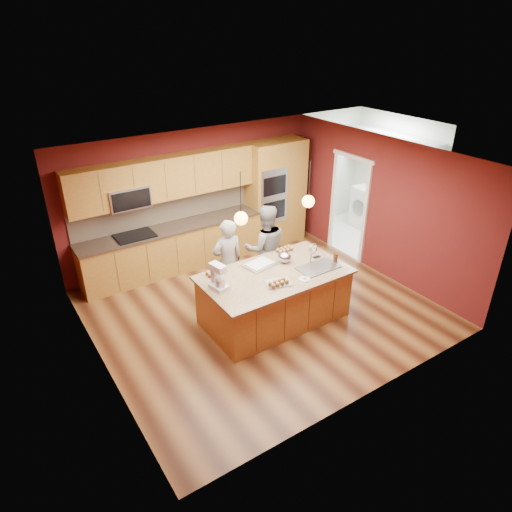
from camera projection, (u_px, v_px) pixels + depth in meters
floor at (261, 309)px, 8.06m from camera, size 5.50×5.50×0.00m
ceiling at (262, 159)px, 6.81m from camera, size 5.50×5.50×0.00m
wall_back at (193, 196)px, 9.29m from camera, size 5.50×0.00×5.50m
wall_front at (376, 314)px, 5.59m from camera, size 5.50×0.00×5.50m
wall_left at (92, 289)px, 6.10m from camera, size 0.00×5.00×5.00m
wall_right at (380, 207)px, 8.78m from camera, size 0.00×5.00×5.00m
cabinet_run at (169, 224)px, 8.94m from camera, size 3.74×0.64×2.30m
oven_column at (275, 193)px, 10.05m from camera, size 1.30×0.62×2.30m
doorway_trim at (349, 208)px, 9.50m from camera, size 0.08×1.11×2.20m
laundry_room at (393, 150)px, 10.17m from camera, size 2.60×2.70×2.70m
pendant_left at (241, 218)px, 6.59m from camera, size 0.20×0.20×0.80m
pendant_right at (308, 201)px, 7.20m from camera, size 0.20×0.20×0.80m
island at (275, 296)px, 7.62m from camera, size 2.41×1.35×1.27m
person_left at (228, 262)px, 7.97m from camera, size 0.59×0.40×1.58m
person_right at (265, 248)px, 8.34m from camera, size 0.98×0.88×1.67m
stand_mixer at (218, 278)px, 6.93m from camera, size 0.26×0.33×0.41m
sheet_cake at (260, 264)px, 7.64m from camera, size 0.56×0.45×0.05m
cooling_rack at (278, 283)px, 7.13m from camera, size 0.46×0.39×0.02m
mixing_bowl at (285, 257)px, 7.71m from camera, size 0.23×0.23×0.20m
plate at (305, 279)px, 7.23m from camera, size 0.18×0.18×0.01m
tumbler at (335, 258)px, 7.73m from camera, size 0.08×0.08×0.15m
phone at (317, 257)px, 7.91m from camera, size 0.13×0.07×0.01m
cupcakes_left at (216, 272)px, 7.38m from camera, size 0.35×0.17×0.08m
cupcakes_rack at (279, 282)px, 7.05m from camera, size 0.33×0.17×0.08m
cupcakes_right at (285, 249)px, 8.10m from camera, size 0.32×0.16×0.07m
washer at (394, 218)px, 10.43m from camera, size 0.80×0.81×1.03m
dryer at (368, 207)px, 11.06m from camera, size 0.65×0.67×1.00m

